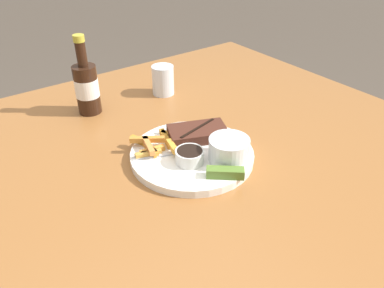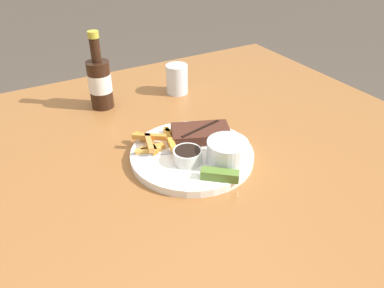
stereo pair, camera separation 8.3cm
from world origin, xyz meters
name	(u,v)px [view 1 (the left image)]	position (x,y,z in m)	size (l,w,h in m)	color
dining_table	(192,183)	(0.00, 0.00, 0.66)	(1.26, 1.16, 0.74)	#935B2D
dinner_plate	(192,155)	(0.00, 0.00, 0.74)	(0.28, 0.28, 0.02)	white
steak_portion	(198,133)	(0.05, 0.04, 0.77)	(0.15, 0.12, 0.03)	#472319
fries_pile	(156,144)	(-0.06, 0.06, 0.76)	(0.14, 0.13, 0.02)	#BF7F25
coleslaw_cup	(229,148)	(0.05, -0.07, 0.78)	(0.09, 0.09, 0.05)	white
dipping_sauce_cup	(190,156)	(-0.03, -0.03, 0.77)	(0.06, 0.06, 0.03)	silver
pickle_spear	(226,172)	(0.00, -0.11, 0.76)	(0.07, 0.07, 0.02)	#567A2D
fork_utensil	(160,155)	(-0.07, 0.03, 0.75)	(0.13, 0.06, 0.00)	#B7B7BC
beer_bottle	(87,86)	(-0.09, 0.35, 0.81)	(0.06, 0.06, 0.21)	black
drinking_glass	(163,80)	(0.13, 0.33, 0.78)	(0.06, 0.06, 0.09)	silver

